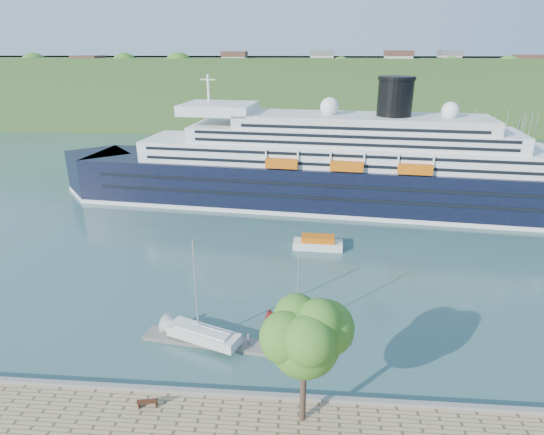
% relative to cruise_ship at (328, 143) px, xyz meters
% --- Properties ---
extents(ground, '(400.00, 400.00, 0.00)m').
position_rel_cruise_ship_xyz_m(ground, '(-9.73, -51.14, -11.56)').
color(ground, '#2A4B4A').
rests_on(ground, ground).
extents(far_hillside, '(400.00, 50.00, 24.00)m').
position_rel_cruise_ship_xyz_m(far_hillside, '(-9.73, 93.86, 0.44)').
color(far_hillside, '#2C5020').
rests_on(far_hillside, ground).
extents(quay_coping, '(220.00, 0.50, 0.30)m').
position_rel_cruise_ship_xyz_m(quay_coping, '(-9.73, -51.34, -10.41)').
color(quay_coping, slate).
rests_on(quay_coping, promenade).
extents(cruise_ship, '(103.90, 25.32, 23.11)m').
position_rel_cruise_ship_xyz_m(cruise_ship, '(0.00, 0.00, 0.00)').
color(cruise_ship, black).
rests_on(cruise_ship, ground).
extents(park_bench, '(1.68, 0.92, 1.02)m').
position_rel_cruise_ship_xyz_m(park_bench, '(-15.51, -53.13, -10.04)').
color(park_bench, '#421F13').
rests_on(park_bench, promenade).
extents(promenade_tree, '(6.82, 6.82, 11.30)m').
position_rel_cruise_ship_xyz_m(promenade_tree, '(-3.36, -53.40, -4.91)').
color(promenade_tree, '#39681B').
rests_on(promenade_tree, promenade).
extents(floating_pontoon, '(17.65, 4.39, 0.39)m').
position_rel_cruise_ship_xyz_m(floating_pontoon, '(-10.67, -43.51, -11.36)').
color(floating_pontoon, slate).
rests_on(floating_pontoon, ground).
extents(sailboat_white_near, '(8.52, 5.07, 10.64)m').
position_rel_cruise_ship_xyz_m(sailboat_white_near, '(-13.20, -43.52, -6.23)').
color(sailboat_white_near, silver).
rests_on(sailboat_white_near, ground).
extents(sailboat_red, '(6.85, 3.82, 8.53)m').
position_rel_cruise_ship_xyz_m(sailboat_red, '(-3.66, -40.88, -7.29)').
color(sailboat_red, maroon).
rests_on(sailboat_red, ground).
extents(tender_launch, '(7.30, 2.75, 1.99)m').
position_rel_cruise_ship_xyz_m(tender_launch, '(-1.71, -19.79, -10.56)').
color(tender_launch, '#CA5C0B').
rests_on(tender_launch, ground).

